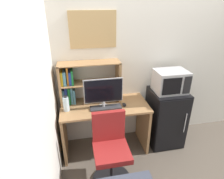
% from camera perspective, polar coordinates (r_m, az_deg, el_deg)
% --- Properties ---
extents(wall_back, '(6.40, 0.04, 2.60)m').
position_cam_1_polar(wall_back, '(3.24, 20.98, 8.86)').
color(wall_back, silver).
rests_on(wall_back, ground_plane).
extents(wall_left, '(0.04, 4.40, 2.60)m').
position_cam_1_polar(wall_left, '(1.35, -23.45, -14.94)').
color(wall_left, silver).
rests_on(wall_left, ground_plane).
extents(desk, '(1.23, 0.58, 0.77)m').
position_cam_1_polar(desk, '(2.84, -2.12, -8.87)').
color(desk, '#997047').
rests_on(desk, ground_plane).
extents(hutch_bookshelf, '(0.84, 0.26, 0.59)m').
position_cam_1_polar(hutch_bookshelf, '(2.71, -9.37, 2.21)').
color(hutch_bookshelf, '#997047').
rests_on(hutch_bookshelf, desk).
extents(monitor, '(0.52, 0.17, 0.42)m').
position_cam_1_polar(monitor, '(2.55, -2.54, -0.75)').
color(monitor, '#B7B7BC').
rests_on(monitor, desk).
extents(keyboard, '(0.43, 0.13, 0.02)m').
position_cam_1_polar(keyboard, '(2.64, -1.86, -5.33)').
color(keyboard, '#333338').
rests_on(keyboard, desk).
extents(computer_mouse, '(0.05, 0.08, 0.04)m').
position_cam_1_polar(computer_mouse, '(2.70, 3.64, -4.49)').
color(computer_mouse, black).
rests_on(computer_mouse, desk).
extents(water_bottle, '(0.08, 0.08, 0.22)m').
position_cam_1_polar(water_bottle, '(2.61, -13.44, -4.13)').
color(water_bottle, silver).
rests_on(water_bottle, desk).
extents(mini_fridge, '(0.51, 0.52, 0.90)m').
position_cam_1_polar(mini_fridge, '(3.15, 15.55, -7.92)').
color(mini_fridge, black).
rests_on(mini_fridge, ground_plane).
extents(microwave, '(0.45, 0.35, 0.32)m').
position_cam_1_polar(microwave, '(2.87, 16.91, 2.34)').
color(microwave, '#ADADB2').
rests_on(microwave, mini_fridge).
extents(desk_chair, '(0.48, 0.48, 0.92)m').
position_cam_1_polar(desk_chair, '(2.48, -0.39, -18.22)').
color(desk_chair, black).
rests_on(desk_chair, ground_plane).
extents(wall_corkboard, '(0.62, 0.02, 0.48)m').
position_cam_1_polar(wall_corkboard, '(2.64, -5.68, 17.20)').
color(wall_corkboard, tan).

